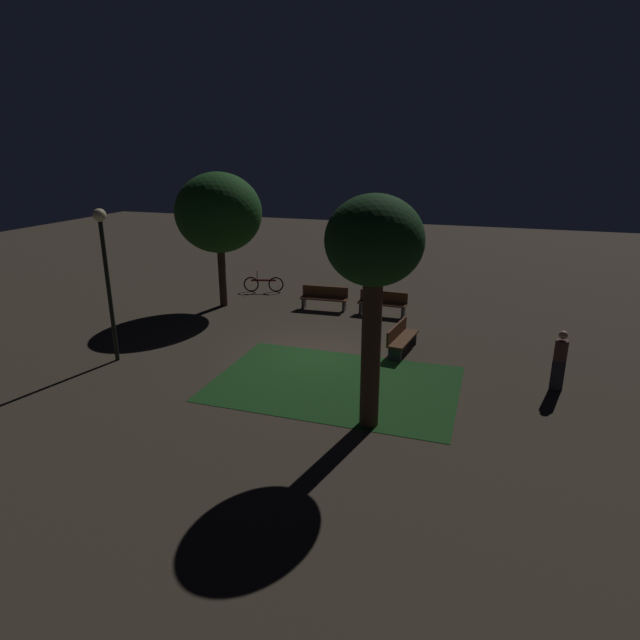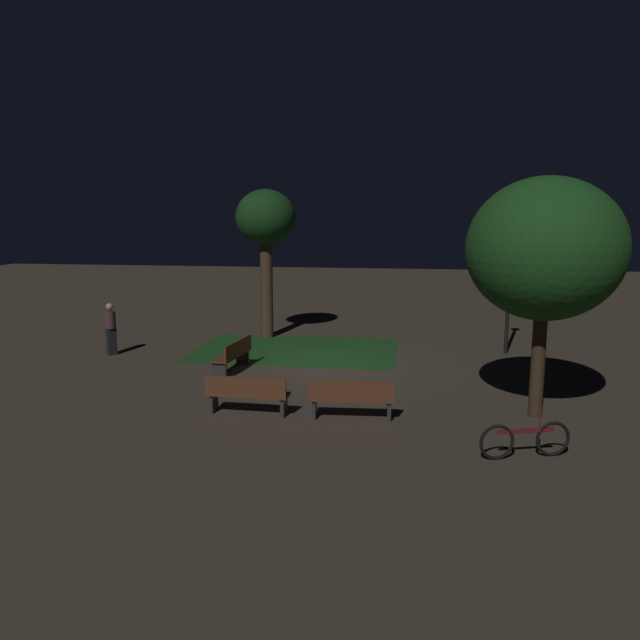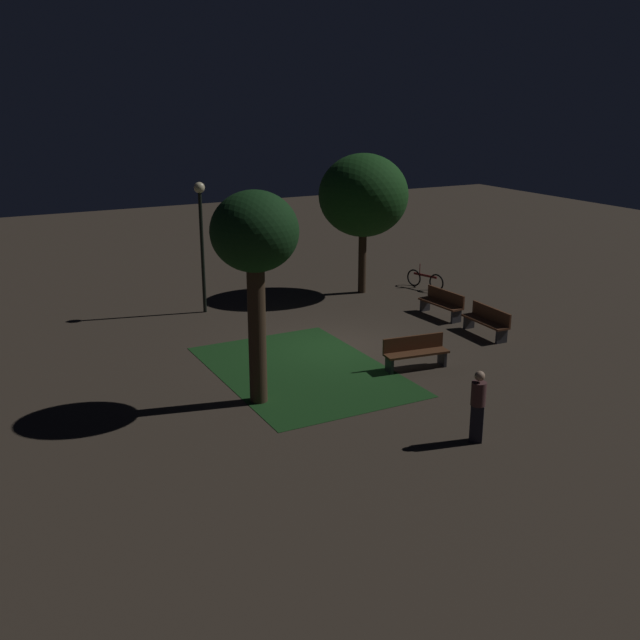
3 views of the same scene
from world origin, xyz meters
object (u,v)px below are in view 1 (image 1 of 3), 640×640
(tree_left_canopy, at_px, (219,213))
(lamp_post_path_center, at_px, (105,259))
(tree_right_canopy, at_px, (374,249))
(bench_near_trees, at_px, (401,337))
(bench_by_lamp, at_px, (383,302))
(bicycle, at_px, (264,284))
(bench_path_side, at_px, (324,297))
(pedestrian, at_px, (560,359))

(tree_left_canopy, bearing_deg, lamp_post_path_center, 87.49)
(tree_right_canopy, bearing_deg, bench_near_trees, -88.60)
(bench_by_lamp, relative_size, bench_near_trees, 0.98)
(lamp_post_path_center, bearing_deg, bicycle, -96.08)
(tree_right_canopy, xyz_separation_m, tree_left_canopy, (7.64, -7.48, -0.38))
(bench_by_lamp, distance_m, tree_left_canopy, 7.00)
(bicycle, bearing_deg, bench_path_side, 153.33)
(bench_by_lamp, bearing_deg, tree_right_canopy, 99.84)
(bench_near_trees, relative_size, pedestrian, 1.15)
(bench_near_trees, distance_m, bicycle, 8.66)
(bench_path_side, xyz_separation_m, pedestrian, (-7.88, 4.98, 0.37))
(bicycle, bearing_deg, bench_by_lamp, 163.47)
(tree_right_canopy, bearing_deg, bench_by_lamp, -80.16)
(bench_by_lamp, xyz_separation_m, tree_left_canopy, (6.21, 0.77, 3.13))
(bench_near_trees, bearing_deg, bench_path_side, -44.98)
(bicycle, distance_m, pedestrian, 13.00)
(bench_near_trees, xyz_separation_m, tree_left_canopy, (7.53, -2.83, 3.13))
(tree_right_canopy, distance_m, lamp_post_path_center, 8.09)
(tree_left_canopy, bearing_deg, bench_near_trees, 159.41)
(tree_right_canopy, bearing_deg, bench_path_side, -65.78)
(tree_right_canopy, relative_size, tree_left_canopy, 1.00)
(tree_right_canopy, bearing_deg, tree_left_canopy, -44.40)
(tree_left_canopy, height_order, pedestrian, tree_left_canopy)
(bench_path_side, distance_m, bicycle, 3.69)
(bicycle, height_order, pedestrian, pedestrian)
(bench_near_trees, bearing_deg, tree_left_canopy, -20.59)
(tree_left_canopy, xyz_separation_m, lamp_post_path_center, (0.27, 6.07, -0.61))
(bench_by_lamp, distance_m, tree_right_canopy, 9.08)
(lamp_post_path_center, bearing_deg, tree_left_canopy, -92.51)
(bench_by_lamp, height_order, bench_path_side, same)
(bench_by_lamp, distance_m, pedestrian, 7.50)
(bench_by_lamp, height_order, lamp_post_path_center, lamp_post_path_center)
(bench_by_lamp, distance_m, bicycle, 5.81)
(lamp_post_path_center, xyz_separation_m, pedestrian, (-12.07, -1.86, -2.15))
(bench_near_trees, bearing_deg, tree_right_canopy, 91.40)
(tree_right_canopy, bearing_deg, pedestrian, -141.86)
(lamp_post_path_center, relative_size, bicycle, 2.62)
(bench_by_lamp, relative_size, bicycle, 1.08)
(tree_left_canopy, height_order, bicycle, tree_left_canopy)
(bench_path_side, relative_size, tree_right_canopy, 0.36)
(bench_path_side, xyz_separation_m, tree_right_canopy, (-3.71, 8.25, 3.51))
(bench_near_trees, bearing_deg, pedestrian, 162.07)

